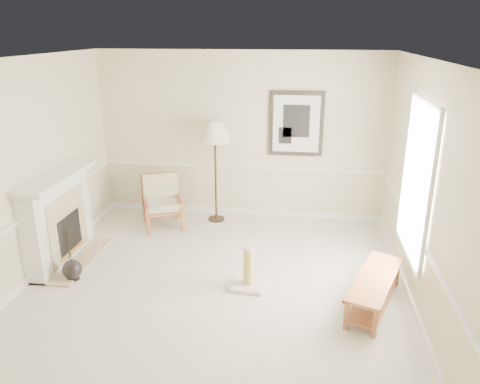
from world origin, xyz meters
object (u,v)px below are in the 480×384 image
object	(u,v)px
floor_vase	(72,270)
floor_lamp	(215,134)
armchair	(162,198)
scratching_post	(248,274)
bench	(375,287)

from	to	relation	value
floor_vase	floor_lamp	bearing A→B (deg)	56.35
armchair	scratching_post	size ratio (longest dim) A/B	1.53
floor_vase	floor_lamp	distance (m)	3.13
bench	scratching_post	distance (m)	1.59
floor_vase	armchair	size ratio (longest dim) A/B	0.85
floor_lamp	armchair	bearing A→B (deg)	-161.61
armchair	floor_vase	bearing A→B (deg)	-131.47
armchair	bench	xyz separation A→B (m)	(3.29, -2.14, -0.21)
scratching_post	floor_vase	bearing A→B (deg)	-176.99
armchair	scratching_post	bearing A→B (deg)	-71.34
floor_vase	armchair	bearing A→B (deg)	71.97
floor_vase	floor_lamp	size ratio (longest dim) A/B	0.43
armchair	floor_lamp	world-z (taller)	floor_lamp
armchair	bench	world-z (taller)	armchair
floor_lamp	scratching_post	size ratio (longest dim) A/B	3.03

